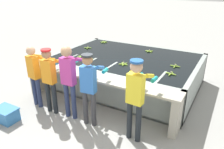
# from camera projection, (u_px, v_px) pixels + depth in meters

# --- Properties ---
(ground_plane) EXTENTS (80.00, 80.00, 0.00)m
(ground_plane) POSITION_uv_depth(u_px,v_px,m) (90.00, 113.00, 5.39)
(ground_plane) COLOR #999993
(ground_plane) RESTS_ON ground
(wash_tank) EXTENTS (4.21, 3.02, 0.91)m
(wash_tank) POSITION_uv_depth(u_px,v_px,m) (126.00, 71.00, 6.77)
(wash_tank) COLOR gray
(wash_tank) RESTS_ON ground
(work_ledge) EXTENTS (4.21, 0.45, 0.91)m
(work_ledge) POSITION_uv_depth(u_px,v_px,m) (95.00, 86.00, 5.32)
(work_ledge) COLOR #A8A393
(work_ledge) RESTS_ON ground
(worker_0) EXTENTS (0.48, 0.74, 1.59)m
(worker_0) POSITION_uv_depth(u_px,v_px,m) (35.00, 71.00, 5.40)
(worker_0) COLOR navy
(worker_0) RESTS_ON ground
(worker_1) EXTENTS (0.41, 0.72, 1.62)m
(worker_1) POSITION_uv_depth(u_px,v_px,m) (50.00, 75.00, 5.10)
(worker_1) COLOR #1E2328
(worker_1) RESTS_ON ground
(worker_2) EXTENTS (0.42, 0.72, 1.75)m
(worker_2) POSITION_uv_depth(u_px,v_px,m) (69.00, 76.00, 4.85)
(worker_2) COLOR navy
(worker_2) RESTS_ON ground
(worker_3) EXTENTS (0.46, 0.74, 1.66)m
(worker_3) POSITION_uv_depth(u_px,v_px,m) (89.00, 83.00, 4.62)
(worker_3) COLOR #38383D
(worker_3) RESTS_ON ground
(worker_4) EXTENTS (0.43, 0.73, 1.71)m
(worker_4) POSITION_uv_depth(u_px,v_px,m) (136.00, 93.00, 4.12)
(worker_4) COLOR #1E2328
(worker_4) RESTS_ON ground
(banana_bunch_floating_0) EXTENTS (0.27, 0.28, 0.08)m
(banana_bunch_floating_0) POSITION_uv_depth(u_px,v_px,m) (149.00, 51.00, 7.06)
(banana_bunch_floating_0) COLOR #8CB738
(banana_bunch_floating_0) RESTS_ON wash_tank
(banana_bunch_floating_1) EXTENTS (0.28, 0.28, 0.08)m
(banana_bunch_floating_1) POSITION_uv_depth(u_px,v_px,m) (171.00, 74.00, 5.30)
(banana_bunch_floating_1) COLOR #8CB738
(banana_bunch_floating_1) RESTS_ON wash_tank
(banana_bunch_floating_2) EXTENTS (0.28, 0.28, 0.08)m
(banana_bunch_floating_2) POSITION_uv_depth(u_px,v_px,m) (175.00, 66.00, 5.79)
(banana_bunch_floating_2) COLOR #7FAD33
(banana_bunch_floating_2) RESTS_ON wash_tank
(banana_bunch_floating_3) EXTENTS (0.28, 0.28, 0.08)m
(banana_bunch_floating_3) POSITION_uv_depth(u_px,v_px,m) (81.00, 57.00, 6.53)
(banana_bunch_floating_3) COLOR #75A333
(banana_bunch_floating_3) RESTS_ON wash_tank
(banana_bunch_floating_4) EXTENTS (0.27, 0.28, 0.08)m
(banana_bunch_floating_4) POSITION_uv_depth(u_px,v_px,m) (104.00, 42.00, 8.15)
(banana_bunch_floating_4) COLOR #7FAD33
(banana_bunch_floating_4) RESTS_ON wash_tank
(banana_bunch_floating_5) EXTENTS (0.27, 0.28, 0.08)m
(banana_bunch_floating_5) POSITION_uv_depth(u_px,v_px,m) (89.00, 59.00, 6.33)
(banana_bunch_floating_5) COLOR #93BC3D
(banana_bunch_floating_5) RESTS_ON wash_tank
(banana_bunch_floating_6) EXTENTS (0.27, 0.27, 0.08)m
(banana_bunch_floating_6) POSITION_uv_depth(u_px,v_px,m) (88.00, 48.00, 7.42)
(banana_bunch_floating_6) COLOR #75A333
(banana_bunch_floating_6) RESTS_ON wash_tank
(banana_bunch_floating_7) EXTENTS (0.27, 0.28, 0.08)m
(banana_bunch_floating_7) POSITION_uv_depth(u_px,v_px,m) (124.00, 64.00, 5.93)
(banana_bunch_floating_7) COLOR #8CB738
(banana_bunch_floating_7) RESTS_ON wash_tank
(knife_0) EXTENTS (0.33, 0.18, 0.02)m
(knife_0) POSITION_uv_depth(u_px,v_px,m) (47.00, 63.00, 6.03)
(knife_0) COLOR silver
(knife_0) RESTS_ON work_ledge
(crate) EXTENTS (0.55, 0.39, 0.32)m
(crate) POSITION_uv_depth(u_px,v_px,m) (6.00, 114.00, 5.04)
(crate) COLOR #3375B7
(crate) RESTS_ON ground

